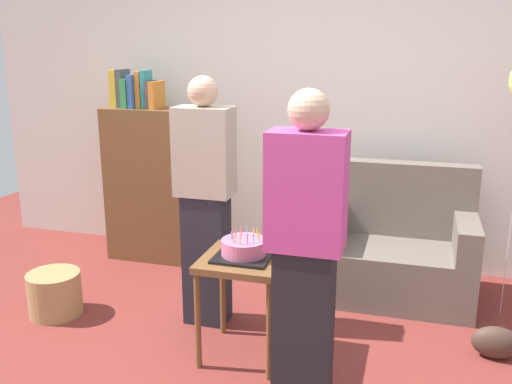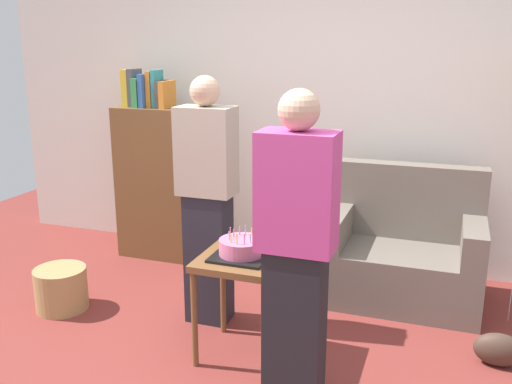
{
  "view_description": "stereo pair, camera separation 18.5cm",
  "coord_description": "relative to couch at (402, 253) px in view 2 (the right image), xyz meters",
  "views": [
    {
      "loc": [
        0.81,
        -2.56,
        1.82
      ],
      "look_at": [
        -0.1,
        0.58,
        0.95
      ],
      "focal_mm": 39.43,
      "sensor_mm": 36.0,
      "label": 1
    },
    {
      "loc": [
        0.99,
        -2.5,
        1.82
      ],
      "look_at": [
        -0.1,
        0.58,
        0.95
      ],
      "focal_mm": 39.43,
      "sensor_mm": 36.0,
      "label": 2
    }
  ],
  "objects": [
    {
      "name": "side_table",
      "position": [
        -0.82,
        -1.13,
        0.19
      ],
      "size": [
        0.48,
        0.48,
        0.63
      ],
      "color": "brown",
      "rests_on": "ground_plane"
    },
    {
      "name": "person_holding_cake",
      "position": [
        -0.38,
        -1.55,
        0.49
      ],
      "size": [
        0.36,
        0.22,
        1.63
      ],
      "rotation": [
        0.0,
        0.0,
        2.7
      ],
      "color": "black",
      "rests_on": "ground_plane"
    },
    {
      "name": "wall_back",
      "position": [
        -0.71,
        0.59,
        1.01
      ],
      "size": [
        6.0,
        0.1,
        2.7
      ],
      "primitive_type": "cube",
      "color": "silver",
      "rests_on": "ground_plane"
    },
    {
      "name": "handbag",
      "position": [
        0.63,
        -0.75,
        -0.24
      ],
      "size": [
        0.28,
        0.14,
        0.2
      ],
      "primitive_type": "ellipsoid",
      "color": "#473328",
      "rests_on": "ground_plane"
    },
    {
      "name": "couch",
      "position": [
        0.0,
        0.0,
        0.0
      ],
      "size": [
        1.1,
        0.7,
        0.96
      ],
      "color": "#6B6056",
      "rests_on": "ground_plane"
    },
    {
      "name": "birthday_cake",
      "position": [
        -0.82,
        -1.13,
        0.34
      ],
      "size": [
        0.32,
        0.32,
        0.17
      ],
      "color": "black",
      "rests_on": "side_table"
    },
    {
      "name": "person_blowing_candles",
      "position": [
        -1.18,
        -0.78,
        0.49
      ],
      "size": [
        0.36,
        0.22,
        1.63
      ],
      "rotation": [
        0.0,
        0.0,
        0.14
      ],
      "color": "#23232D",
      "rests_on": "ground_plane"
    },
    {
      "name": "bookshelf",
      "position": [
        -2.03,
        0.19,
        0.35
      ],
      "size": [
        0.8,
        0.36,
        1.61
      ],
      "color": "brown",
      "rests_on": "ground_plane"
    },
    {
      "name": "wicker_basket",
      "position": [
        -2.23,
        -0.99,
        -0.19
      ],
      "size": [
        0.36,
        0.36,
        0.3
      ],
      "primitive_type": "cylinder",
      "color": "#A88451",
      "rests_on": "ground_plane"
    }
  ]
}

